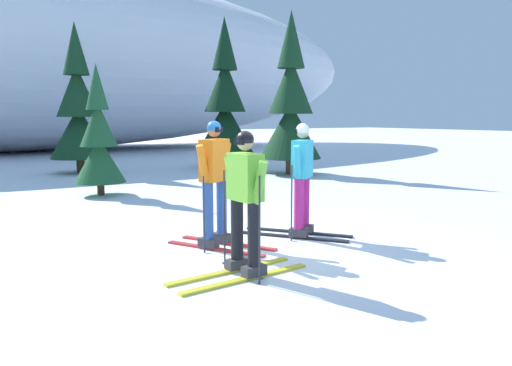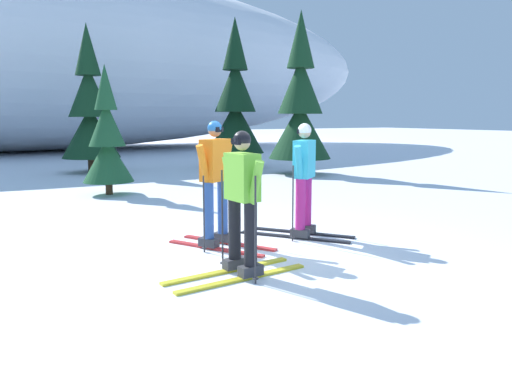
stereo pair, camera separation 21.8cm
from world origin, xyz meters
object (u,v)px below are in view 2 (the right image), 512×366
Objects in this scene: skier_lime_jacket at (242,201)px; skier_orange_jacket at (216,180)px; pine_tree_center at (90,111)px; pine_tree_center_left at (107,141)px; skier_cyan_jacket at (303,178)px; pine_tree_center_right at (235,106)px; pine_tree_far_right at (300,107)px.

skier_orange_jacket is at bearing 78.28° from skier_lime_jacket.
pine_tree_center_left is at bearing -96.43° from pine_tree_center.
pine_tree_center_left reaches higher than skier_cyan_jacket.
skier_orange_jacket is 0.37× the size of pine_tree_center.
pine_tree_center_right is at bearing 68.87° from skier_cyan_jacket.
skier_lime_jacket is 6.92m from pine_tree_center_left.
pine_tree_far_right is at bearing 10.93° from pine_tree_center_left.
skier_cyan_jacket is at bearing -5.66° from skier_orange_jacket.
pine_tree_center_left is at bearing -169.07° from pine_tree_far_right.
skier_cyan_jacket is 0.34× the size of pine_tree_far_right.
pine_tree_center_left is at bearing 92.90° from skier_orange_jacket.
skier_orange_jacket is at bearing -118.23° from pine_tree_center_right.
pine_tree_far_right is (4.66, 6.95, 1.25)m from skier_cyan_jacket.
skier_orange_jacket is at bearing -87.10° from pine_tree_center_left.
pine_tree_center reaches higher than skier_lime_jacket.
pine_tree_far_right is at bearing 48.27° from skier_orange_jacket.
skier_orange_jacket is at bearing -131.73° from pine_tree_far_right.
pine_tree_center is at bearing 83.57° from pine_tree_center_left.
skier_orange_jacket is at bearing -91.58° from pine_tree_center.
skier_lime_jacket is at bearing -101.72° from skier_orange_jacket.
skier_orange_jacket is 9.20m from pine_tree_far_right.
pine_tree_center_left is 0.63× the size of pine_tree_center.
pine_tree_far_right is (6.35, 1.23, 0.88)m from pine_tree_center_left.
pine_tree_far_right reaches higher than skier_orange_jacket.
skier_lime_jacket is 0.98× the size of skier_orange_jacket.
pine_tree_far_right is at bearing 56.17° from skier_cyan_jacket.
pine_tree_center reaches higher than pine_tree_center_left.
pine_tree_far_right is (5.77, -3.92, 0.11)m from pine_tree_center.
skier_lime_jacket is 0.57× the size of pine_tree_center_left.
pine_tree_center_left is (-1.70, 5.72, 0.37)m from skier_cyan_jacket.
skier_orange_jacket is at bearing 174.34° from skier_cyan_jacket.
skier_cyan_jacket is at bearing -111.13° from pine_tree_center_right.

